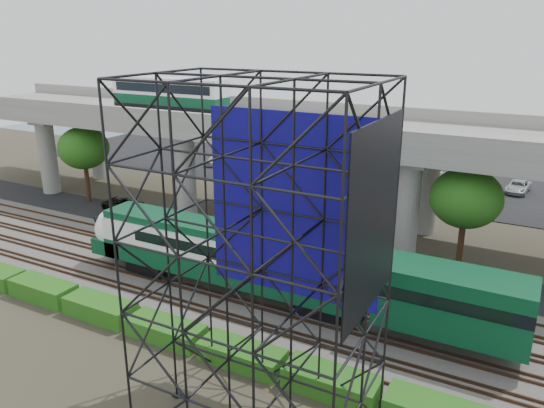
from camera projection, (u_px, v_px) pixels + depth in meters
The scene contains 13 objects.
ground at pixel (197, 302), 34.03m from camera, with size 140.00×140.00×0.00m, color #474233.
ballast_bed at pixel (214, 288), 35.67m from camera, with size 90.00×12.00×0.20m, color slate.
service_road at pixel (273, 246), 42.82m from camera, with size 90.00×5.00×0.08m, color black.
parking_lot at pixel (367, 178), 62.53m from camera, with size 90.00×18.00×0.08m, color black.
harbor_water at pixel (413, 145), 80.98m from camera, with size 140.00×40.00×0.03m, color slate.
rail_tracks at pixel (214, 285), 35.62m from camera, with size 90.00×9.52×0.16m.
commuter_train at pixel (257, 259), 33.31m from camera, with size 29.30×3.06×4.30m.
overpass at pixel (293, 133), 45.36m from camera, with size 80.00×12.00×12.40m.
scaffold_tower at pixel (258, 272), 20.92m from camera, with size 9.36×6.36×15.00m.
hedge_strip at pixel (166, 330), 29.80m from camera, with size 34.60×1.80×1.20m.
trees at pixel (257, 159), 47.95m from camera, with size 40.94×16.94×7.69m.
suv at pixel (125, 204), 50.93m from camera, with size 2.05×4.44×1.24m, color black.
parked_cars at pixel (375, 175), 61.42m from camera, with size 38.07×9.62×1.29m.
Camera 1 is at (18.59, -24.53, 16.54)m, focal length 35.00 mm.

